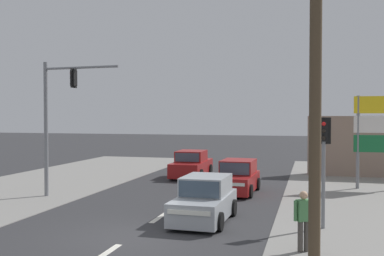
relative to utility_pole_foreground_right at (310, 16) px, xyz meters
name	(u,v)px	position (x,y,z in m)	size (l,w,h in m)	color
ground_plane	(130,237)	(-5.14, 2.34, -5.76)	(140.00, 140.00, 0.00)	#303033
lane_dash_mid	(162,215)	(-5.14, 5.34, -5.75)	(0.20, 2.40, 0.01)	silver
lane_dash_far	(196,193)	(-5.14, 10.34, -5.75)	(0.20, 2.40, 0.01)	silver
utility_pole_foreground_right	(310,16)	(0.00, 0.00, 0.00)	(3.78, 0.28, 10.77)	#4C3D2B
traffic_signal_mast	(56,111)	(-10.86, 7.66, -1.93)	(3.69, 0.44, 6.00)	slate
pedestal_signal_right_kerb	(324,153)	(0.43, 4.79, -3.34)	(0.44, 0.29, 3.56)	slate
shopping_plaza_sign	(376,129)	(3.14, 13.41, -2.77)	(2.10, 0.16, 4.60)	slate
hatchback_crossing_left	(205,201)	(-3.47, 4.91, -5.05)	(1.85, 3.67, 1.53)	#A3A8AD
hatchback_receding_far	(238,178)	(-3.27, 10.82, -5.05)	(1.87, 3.69, 1.53)	maroon
sedan_kerbside_parked	(191,165)	(-6.75, 15.48, -5.05)	(1.94, 4.26, 1.56)	maroon
pedestrian_at_kerb	(304,218)	(-0.13, 2.12, -4.83)	(0.50, 0.37, 1.63)	#47423D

